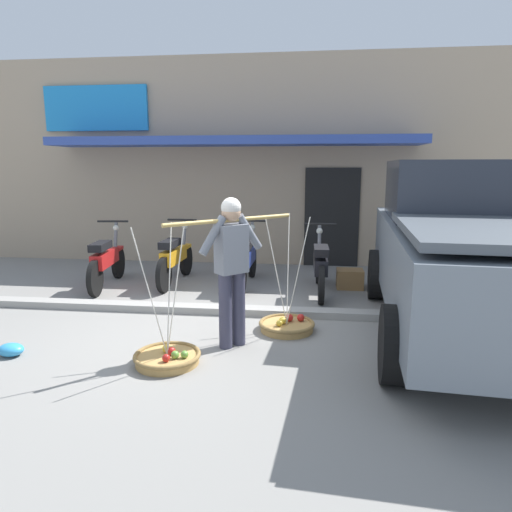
{
  "coord_description": "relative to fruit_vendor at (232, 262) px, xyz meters",
  "views": [
    {
      "loc": [
        1.36,
        -5.34,
        2.02
      ],
      "look_at": [
        0.65,
        0.6,
        0.85
      ],
      "focal_mm": 32.14,
      "sensor_mm": 36.0,
      "label": 1
    }
  ],
  "objects": [
    {
      "name": "ground_plane",
      "position": [
        -0.51,
        0.44,
        -0.98
      ],
      "size": [
        90.0,
        90.0,
        0.0
      ],
      "primitive_type": "plane",
      "color": "gray"
    },
    {
      "name": "wooden_crate",
      "position": [
        1.54,
        2.74,
        -0.82
      ],
      "size": [
        0.44,
        0.36,
        0.32
      ],
      "primitive_type": "cube",
      "color": "olive",
      "rests_on": "ground"
    },
    {
      "name": "motorcycle_end_of_row",
      "position": [
        1.03,
        2.35,
        -0.52
      ],
      "size": [
        0.54,
        1.82,
        1.09
      ],
      "color": "black",
      "rests_on": "ground"
    },
    {
      "name": "parked_truck",
      "position": [
        2.75,
        0.79,
        0.05
      ],
      "size": [
        2.45,
        4.84,
        2.1
      ],
      "color": "slate",
      "rests_on": "ground"
    },
    {
      "name": "fruit_basket_left_side",
      "position": [
        0.59,
        0.57,
        -0.9
      ],
      "size": [
        0.7,
        0.7,
        1.45
      ],
      "color": "#B2894C",
      "rests_on": "ground"
    },
    {
      "name": "motorcycle_third_in_row",
      "position": [
        -0.21,
        2.69,
        -0.52
      ],
      "size": [
        0.54,
        1.82,
        1.09
      ],
      "color": "black",
      "rests_on": "ground"
    },
    {
      "name": "plastic_litter_bag",
      "position": [
        -2.34,
        -0.58,
        -0.91
      ],
      "size": [
        0.28,
        0.22,
        0.14
      ],
      "primitive_type": "ellipsoid",
      "color": "#3393D1",
      "rests_on": "ground"
    },
    {
      "name": "fruit_vendor",
      "position": [
        0.0,
        0.0,
        0.0
      ],
      "size": [
        1.22,
        1.16,
        1.7
      ],
      "color": "#38384C",
      "rests_on": "ground"
    },
    {
      "name": "storefront_building",
      "position": [
        -0.67,
        7.01,
        1.12
      ],
      "size": [
        13.0,
        6.0,
        4.2
      ],
      "color": "tan",
      "rests_on": "ground"
    },
    {
      "name": "motorcycle_second_in_row",
      "position": [
        -1.48,
        2.69,
        -0.52
      ],
      "size": [
        0.54,
        1.82,
        1.09
      ],
      "color": "black",
      "rests_on": "ground"
    },
    {
      "name": "motorcycle_nearest_shop",
      "position": [
        -2.56,
        2.32,
        -0.52
      ],
      "size": [
        0.54,
        1.82,
        1.09
      ],
      "color": "black",
      "rests_on": "ground"
    },
    {
      "name": "sidewalk_curb",
      "position": [
        -0.51,
        1.14,
        -0.93
      ],
      "size": [
        20.0,
        0.24,
        0.1
      ],
      "primitive_type": "cube",
      "color": "gray",
      "rests_on": "ground"
    },
    {
      "name": "fruit_basket_right_side",
      "position": [
        -0.59,
        -0.57,
        -0.9
      ],
      "size": [
        0.7,
        0.7,
        1.45
      ],
      "color": "#B2894C",
      "rests_on": "ground"
    }
  ]
}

